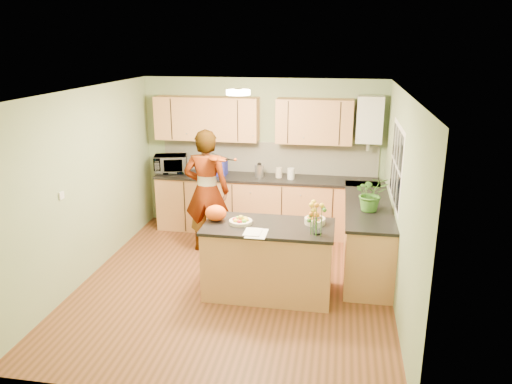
# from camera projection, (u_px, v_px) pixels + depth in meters

# --- Properties ---
(floor) EXTENTS (4.50, 4.50, 0.00)m
(floor) POSITION_uv_depth(u_px,v_px,m) (236.00, 283.00, 6.58)
(floor) COLOR #553218
(floor) RESTS_ON ground
(ceiling) EXTENTS (4.00, 4.50, 0.02)m
(ceiling) POSITION_uv_depth(u_px,v_px,m) (233.00, 91.00, 5.85)
(ceiling) COLOR silver
(ceiling) RESTS_ON wall_back
(wall_back) EXTENTS (4.00, 0.02, 2.50)m
(wall_back) POSITION_uv_depth(u_px,v_px,m) (263.00, 154.00, 8.33)
(wall_back) COLOR gray
(wall_back) RESTS_ON floor
(wall_front) EXTENTS (4.00, 0.02, 2.50)m
(wall_front) POSITION_uv_depth(u_px,v_px,m) (177.00, 272.00, 4.09)
(wall_front) COLOR gray
(wall_front) RESTS_ON floor
(wall_left) EXTENTS (0.02, 4.50, 2.50)m
(wall_left) POSITION_uv_depth(u_px,v_px,m) (85.00, 185.00, 6.54)
(wall_left) COLOR gray
(wall_left) RESTS_ON floor
(wall_right) EXTENTS (0.02, 4.50, 2.50)m
(wall_right) POSITION_uv_depth(u_px,v_px,m) (400.00, 202.00, 5.89)
(wall_right) COLOR gray
(wall_right) RESTS_ON floor
(back_counter) EXTENTS (3.64, 0.62, 0.94)m
(back_counter) POSITION_uv_depth(u_px,v_px,m) (266.00, 204.00, 8.26)
(back_counter) COLOR #BB7F4A
(back_counter) RESTS_ON floor
(right_counter) EXTENTS (0.62, 2.24, 0.94)m
(right_counter) POSITION_uv_depth(u_px,v_px,m) (367.00, 235.00, 6.97)
(right_counter) COLOR #BB7F4A
(right_counter) RESTS_ON floor
(splashback) EXTENTS (3.60, 0.02, 0.52)m
(splashback) POSITION_uv_depth(u_px,v_px,m) (268.00, 157.00, 8.32)
(splashback) COLOR white
(splashback) RESTS_ON back_counter
(upper_cabinets) EXTENTS (3.20, 0.34, 0.70)m
(upper_cabinets) POSITION_uv_depth(u_px,v_px,m) (250.00, 120.00, 8.03)
(upper_cabinets) COLOR #BB7F4A
(upper_cabinets) RESTS_ON wall_back
(boiler) EXTENTS (0.40, 0.30, 0.86)m
(boiler) POSITION_uv_depth(u_px,v_px,m) (370.00, 120.00, 7.72)
(boiler) COLOR white
(boiler) RESTS_ON wall_back
(window_right) EXTENTS (0.01, 1.30, 1.05)m
(window_right) POSITION_uv_depth(u_px,v_px,m) (396.00, 165.00, 6.37)
(window_right) COLOR white
(window_right) RESTS_ON wall_right
(light_switch) EXTENTS (0.02, 0.09, 0.09)m
(light_switch) POSITION_uv_depth(u_px,v_px,m) (61.00, 195.00, 5.96)
(light_switch) COLOR white
(light_switch) RESTS_ON wall_left
(ceiling_lamp) EXTENTS (0.30, 0.30, 0.07)m
(ceiling_lamp) POSITION_uv_depth(u_px,v_px,m) (238.00, 92.00, 6.14)
(ceiling_lamp) COLOR #FFEABF
(ceiling_lamp) RESTS_ON ceiling
(peninsula_island) EXTENTS (1.59, 0.82, 0.91)m
(peninsula_island) POSITION_uv_depth(u_px,v_px,m) (269.00, 259.00, 6.22)
(peninsula_island) COLOR #BB7F4A
(peninsula_island) RESTS_ON floor
(fruit_dish) EXTENTS (0.29, 0.29, 0.10)m
(fruit_dish) POSITION_uv_depth(u_px,v_px,m) (241.00, 220.00, 6.13)
(fruit_dish) COLOR beige
(fruit_dish) RESTS_ON peninsula_island
(orange_bowl) EXTENTS (0.26, 0.26, 0.15)m
(orange_bowl) POSITION_uv_depth(u_px,v_px,m) (315.00, 219.00, 6.12)
(orange_bowl) COLOR beige
(orange_bowl) RESTS_ON peninsula_island
(flower_vase) EXTENTS (0.23, 0.23, 0.43)m
(flower_vase) POSITION_uv_depth(u_px,v_px,m) (318.00, 211.00, 5.73)
(flower_vase) COLOR silver
(flower_vase) RESTS_ON peninsula_island
(orange_bag) EXTENTS (0.32, 0.29, 0.20)m
(orange_bag) POSITION_uv_depth(u_px,v_px,m) (216.00, 213.00, 6.21)
(orange_bag) COLOR #EF5313
(orange_bag) RESTS_ON peninsula_island
(papers) EXTENTS (0.24, 0.33, 0.01)m
(papers) POSITION_uv_depth(u_px,v_px,m) (257.00, 233.00, 5.82)
(papers) COLOR white
(papers) RESTS_ON peninsula_island
(violinist) EXTENTS (0.69, 0.46, 1.86)m
(violinist) POSITION_uv_depth(u_px,v_px,m) (207.00, 191.00, 7.39)
(violinist) COLOR tan
(violinist) RESTS_ON floor
(violin) EXTENTS (0.60, 0.52, 0.15)m
(violin) POSITION_uv_depth(u_px,v_px,m) (215.00, 158.00, 6.99)
(violin) COLOR #551B05
(violin) RESTS_ON violinist
(microwave) EXTENTS (0.60, 0.48, 0.29)m
(microwave) POSITION_uv_depth(u_px,v_px,m) (171.00, 164.00, 8.37)
(microwave) COLOR white
(microwave) RESTS_ON back_counter
(blue_box) EXTENTS (0.32, 0.24, 0.25)m
(blue_box) POSITION_uv_depth(u_px,v_px,m) (217.00, 167.00, 8.22)
(blue_box) COLOR #202496
(blue_box) RESTS_ON back_counter
(kettle) EXTENTS (0.15, 0.15, 0.28)m
(kettle) POSITION_uv_depth(u_px,v_px,m) (259.00, 170.00, 8.10)
(kettle) COLOR silver
(kettle) RESTS_ON back_counter
(jar_cream) EXTENTS (0.14, 0.14, 0.16)m
(jar_cream) POSITION_uv_depth(u_px,v_px,m) (279.00, 173.00, 8.07)
(jar_cream) COLOR beige
(jar_cream) RESTS_ON back_counter
(jar_white) EXTENTS (0.14, 0.14, 0.18)m
(jar_white) POSITION_uv_depth(u_px,v_px,m) (291.00, 174.00, 7.98)
(jar_white) COLOR white
(jar_white) RESTS_ON back_counter
(potted_plant) EXTENTS (0.49, 0.44, 0.47)m
(potted_plant) POSITION_uv_depth(u_px,v_px,m) (371.00, 193.00, 6.46)
(potted_plant) COLOR #3B7426
(potted_plant) RESTS_ON right_counter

